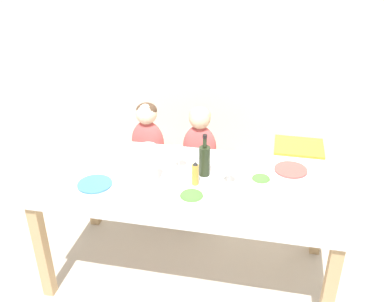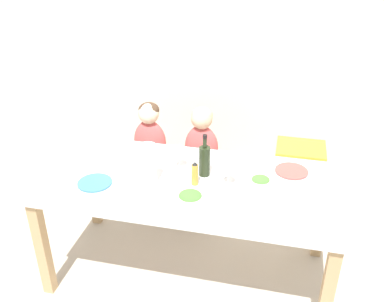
% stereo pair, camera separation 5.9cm
% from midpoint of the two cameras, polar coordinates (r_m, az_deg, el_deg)
% --- Properties ---
extents(ground_plane, '(14.00, 14.00, 0.00)m').
position_cam_midpoint_polar(ground_plane, '(3.21, 0.26, -15.63)').
color(ground_plane, '#BCB2A3').
extents(wall_back, '(10.00, 0.06, 2.70)m').
position_cam_midpoint_polar(wall_back, '(3.76, 5.10, 14.74)').
color(wall_back, beige).
rests_on(wall_back, ground_plane).
extents(dining_table, '(1.89, 0.90, 0.77)m').
position_cam_midpoint_polar(dining_table, '(2.78, 0.30, -5.58)').
color(dining_table, silver).
rests_on(dining_table, ground_plane).
extents(chair_far_left, '(0.42, 0.36, 0.47)m').
position_cam_midpoint_polar(chair_far_left, '(3.60, -4.95, -2.45)').
color(chair_far_left, silver).
rests_on(chair_far_left, ground_plane).
extents(chair_far_center, '(0.42, 0.36, 0.47)m').
position_cam_midpoint_polar(chair_far_center, '(3.50, 1.71, -3.26)').
color(chair_far_center, silver).
rests_on(chair_far_center, ground_plane).
extents(chair_right_highchair, '(0.36, 0.31, 0.75)m').
position_cam_midpoint_polar(chair_right_highchair, '(3.37, 14.50, -2.04)').
color(chair_right_highchair, silver).
rests_on(chair_right_highchair, ground_plane).
extents(person_child_left, '(0.27, 0.17, 0.52)m').
position_cam_midpoint_polar(person_child_left, '(3.43, -5.18, 2.62)').
color(person_child_left, '#C64C4C').
rests_on(person_child_left, chair_far_left).
extents(person_child_center, '(0.27, 0.17, 0.52)m').
position_cam_midpoint_polar(person_child_center, '(3.33, 1.80, 1.91)').
color(person_child_center, '#C64C4C').
rests_on(person_child_center, chair_far_center).
extents(wine_bottle, '(0.07, 0.07, 0.29)m').
position_cam_midpoint_polar(wine_bottle, '(2.74, 2.30, -1.19)').
color(wine_bottle, '#232D19').
rests_on(wine_bottle, dining_table).
extents(paper_towel_roll, '(0.11, 0.11, 0.27)m').
position_cam_midpoint_polar(paper_towel_roll, '(2.66, -5.22, -1.76)').
color(paper_towel_roll, white).
rests_on(paper_towel_roll, dining_table).
extents(wine_glass_near, '(0.08, 0.08, 0.17)m').
position_cam_midpoint_polar(wine_glass_near, '(2.64, 5.57, -2.25)').
color(wine_glass_near, white).
rests_on(wine_glass_near, dining_table).
extents(wine_glass_far, '(0.08, 0.08, 0.17)m').
position_cam_midpoint_polar(wine_glass_far, '(2.81, -1.12, -0.08)').
color(wine_glass_far, white).
rests_on(wine_glass_far, dining_table).
extents(salad_bowl_large, '(0.16, 0.16, 0.08)m').
position_cam_midpoint_polar(salad_bowl_large, '(2.50, 0.45, -6.33)').
color(salad_bowl_large, silver).
rests_on(salad_bowl_large, dining_table).
extents(salad_bowl_small, '(0.13, 0.13, 0.08)m').
position_cam_midpoint_polar(salad_bowl_small, '(2.68, 9.73, -4.13)').
color(salad_bowl_small, silver).
rests_on(salad_bowl_small, dining_table).
extents(dinner_plate_front_left, '(0.22, 0.22, 0.01)m').
position_cam_midpoint_polar(dinner_plate_front_left, '(2.76, -12.22, -4.16)').
color(dinner_plate_front_left, teal).
rests_on(dinner_plate_front_left, dining_table).
extents(dinner_plate_back_left, '(0.22, 0.22, 0.01)m').
position_cam_midpoint_polar(dinner_plate_back_left, '(3.07, -7.38, -0.17)').
color(dinner_plate_back_left, silver).
rests_on(dinner_plate_back_left, dining_table).
extents(dinner_plate_back_right, '(0.22, 0.22, 0.01)m').
position_cam_midpoint_polar(dinner_plate_back_right, '(2.90, 13.70, -2.61)').
color(dinner_plate_back_right, '#D14C47').
rests_on(dinner_plate_back_right, dining_table).
extents(dinner_plate_front_right, '(0.22, 0.22, 0.01)m').
position_cam_midpoint_polar(dinner_plate_front_right, '(2.51, 11.93, -7.78)').
color(dinner_plate_front_right, silver).
rests_on(dinner_plate_front_right, dining_table).
extents(condiment_bottle_hot_sauce, '(0.04, 0.04, 0.16)m').
position_cam_midpoint_polar(condiment_bottle_hot_sauce, '(2.66, 1.02, -3.03)').
color(condiment_bottle_hot_sauce, '#BC8E33').
rests_on(condiment_bottle_hot_sauce, dining_table).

